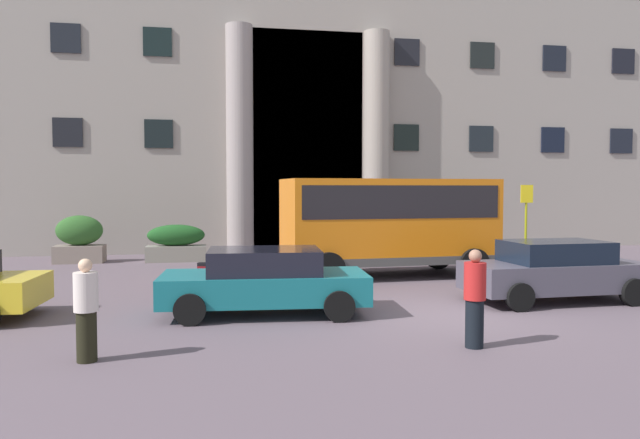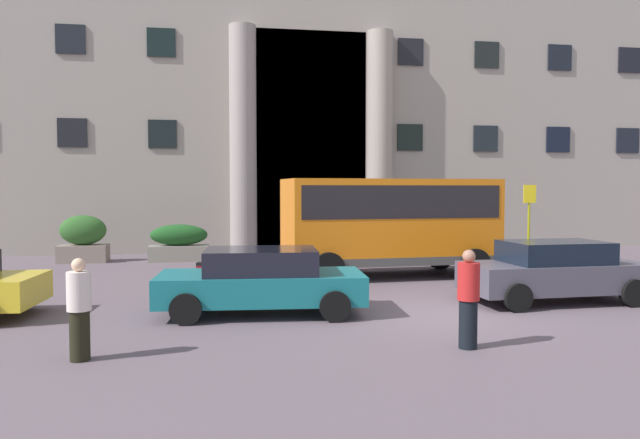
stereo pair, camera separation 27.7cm
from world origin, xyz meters
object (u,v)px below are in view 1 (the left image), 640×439
Objects in this scene: orange_minibus at (389,219)px; parked_compact_extra at (264,281)px; pedestrian_man_red_shirt at (86,310)px; hedge_planter_far_east at (80,240)px; motorcycle_near_kerb at (559,267)px; hedge_planter_entrance_left at (176,244)px; hedge_planter_far_west at (460,240)px; motorcycle_far_end at (214,278)px; bus_stop_sign at (526,216)px; parked_hatchback_near at (555,270)px; pedestrian_woman_with_bag at (475,299)px.

orange_minibus reaches higher than parked_compact_extra.
orange_minibus is at bearing 98.73° from pedestrian_man_red_shirt.
motorcycle_near_kerb is (14.05, -7.31, -0.35)m from hedge_planter_far_east.
orange_minibus is 4.94m from motorcycle_near_kerb.
hedge_planter_far_west is at bearing -0.66° from hedge_planter_entrance_left.
hedge_planter_entrance_left is 1.11× the size of motorcycle_far_end.
bus_stop_sign is 1.44× the size of motorcycle_far_end.
pedestrian_woman_with_bag reaches higher than parked_hatchback_near.
bus_stop_sign is 11.42m from pedestrian_woman_with_bag.
parked_hatchback_near is at bearing -100.23° from hedge_planter_far_west.
pedestrian_man_red_shirt reaches higher than motorcycle_far_end.
hedge_planter_far_west is 0.51× the size of parked_hatchback_near.
hedge_planter_entrance_left is 7.54m from motorcycle_far_end.
pedestrian_man_red_shirt is (-12.32, -9.27, -0.91)m from bus_stop_sign.
bus_stop_sign reaches higher than motorcycle_near_kerb.
pedestrian_man_red_shirt reaches higher than motorcycle_near_kerb.
motorcycle_far_end is 1.22× the size of pedestrian_man_red_shirt.
hedge_planter_far_east is 13.24m from pedestrian_man_red_shirt.
orange_minibus reaches higher than hedge_planter_far_west.
bus_stop_sign reaches higher than parked_hatchback_near.
pedestrian_man_red_shirt is at bearing -164.04° from parked_hatchback_near.
parked_compact_extra is at bearing -50.38° from motorcycle_far_end.
motorcycle_near_kerb is at bearing -27.48° from hedge_planter_far_east.
orange_minibus is 8.21m from pedestrian_woman_with_bag.
hedge_planter_far_east is at bearing 137.22° from motorcycle_far_end.
parked_hatchback_near reaches higher than hedge_planter_entrance_left.
hedge_planter_far_west is 11.95m from motorcycle_far_end.
motorcycle_far_end and motorcycle_near_kerb have the same top height.
bus_stop_sign is at bearing -13.79° from hedge_planter_far_east.
bus_stop_sign is (5.24, 1.44, -0.03)m from orange_minibus.
hedge_planter_far_east is 11.46m from parked_compact_extra.
parked_hatchback_near is 2.20× the size of motorcycle_far_end.
bus_stop_sign is 3.63m from hedge_planter_far_west.
motorcycle_far_end is at bearing 117.53° from parked_compact_extra.
pedestrian_woman_with_bag is (6.12, -0.28, 0.03)m from pedestrian_man_red_shirt.
motorcycle_near_kerb is (-0.99, -3.62, -1.24)m from bus_stop_sign.
motorcycle_near_kerb is (1.64, 2.44, -0.27)m from parked_hatchback_near.
motorcycle_far_end is (4.65, -7.64, -0.35)m from hedge_planter_far_east.
motorcycle_far_end is (-9.46, -7.30, -0.18)m from hedge_planter_far_west.
orange_minibus is at bearing -131.95° from hedge_planter_far_west.
pedestrian_woman_with_bag is at bearing -42.23° from parked_compact_extra.
orange_minibus is at bearing -27.65° from hedge_planter_far_east.
bus_stop_sign reaches higher than motorcycle_far_end.
pedestrian_woman_with_bag is (4.19, -5.60, 0.36)m from motorcycle_far_end.
pedestrian_man_red_shirt is 6.13m from pedestrian_woman_with_bag.
hedge_planter_entrance_left reaches higher than motorcycle_near_kerb.
motorcycle_far_end is (1.31, -7.42, -0.18)m from hedge_planter_entrance_left.
motorcycle_near_kerb is 7.91m from pedestrian_woman_with_bag.
pedestrian_woman_with_bag is (-5.27, -12.90, 0.18)m from hedge_planter_far_west.
motorcycle_near_kerb is at bearing 17.91° from motorcycle_far_end.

